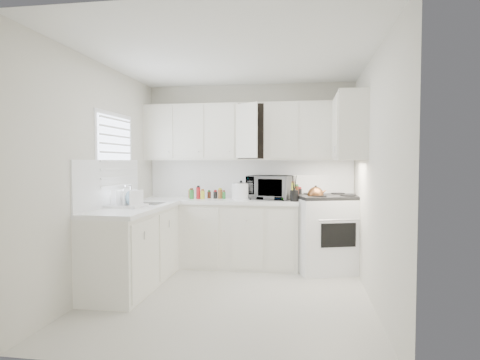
% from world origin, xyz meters
% --- Properties ---
extents(floor, '(3.20, 3.20, 0.00)m').
position_xyz_m(floor, '(0.00, 0.00, 0.00)').
color(floor, beige).
rests_on(floor, ground).
extents(ceiling, '(3.20, 3.20, 0.00)m').
position_xyz_m(ceiling, '(0.00, 0.00, 2.60)').
color(ceiling, white).
rests_on(ceiling, ground).
extents(wall_back, '(3.00, 0.00, 3.00)m').
position_xyz_m(wall_back, '(0.00, 1.60, 1.30)').
color(wall_back, silver).
rests_on(wall_back, ground).
extents(wall_front, '(3.00, 0.00, 3.00)m').
position_xyz_m(wall_front, '(0.00, -1.60, 1.30)').
color(wall_front, silver).
rests_on(wall_front, ground).
extents(wall_left, '(0.00, 3.20, 3.20)m').
position_xyz_m(wall_left, '(-1.50, 0.00, 1.30)').
color(wall_left, silver).
rests_on(wall_left, ground).
extents(wall_right, '(0.00, 3.20, 3.20)m').
position_xyz_m(wall_right, '(1.50, 0.00, 1.30)').
color(wall_right, silver).
rests_on(wall_right, ground).
extents(window_blinds, '(0.06, 0.96, 1.06)m').
position_xyz_m(window_blinds, '(-1.48, 0.35, 1.55)').
color(window_blinds, white).
rests_on(window_blinds, wall_left).
extents(lower_cabinets_back, '(2.22, 0.60, 0.90)m').
position_xyz_m(lower_cabinets_back, '(-0.39, 1.30, 0.45)').
color(lower_cabinets_back, silver).
rests_on(lower_cabinets_back, floor).
extents(lower_cabinets_left, '(0.60, 1.60, 0.90)m').
position_xyz_m(lower_cabinets_left, '(-1.20, 0.20, 0.45)').
color(lower_cabinets_left, silver).
rests_on(lower_cabinets_left, floor).
extents(countertop_back, '(2.24, 0.64, 0.05)m').
position_xyz_m(countertop_back, '(-0.39, 1.29, 0.93)').
color(countertop_back, silver).
rests_on(countertop_back, lower_cabinets_back).
extents(countertop_left, '(0.64, 1.62, 0.05)m').
position_xyz_m(countertop_left, '(-1.19, 0.20, 0.93)').
color(countertop_left, silver).
rests_on(countertop_left, lower_cabinets_left).
extents(backsplash_back, '(2.98, 0.02, 0.55)m').
position_xyz_m(backsplash_back, '(0.00, 1.59, 1.23)').
color(backsplash_back, white).
rests_on(backsplash_back, wall_back).
extents(backsplash_left, '(0.02, 1.60, 0.55)m').
position_xyz_m(backsplash_left, '(-1.49, 0.20, 1.23)').
color(backsplash_left, white).
rests_on(backsplash_left, wall_left).
extents(upper_cabinets_back, '(3.00, 0.33, 0.80)m').
position_xyz_m(upper_cabinets_back, '(0.00, 1.44, 1.50)').
color(upper_cabinets_back, silver).
rests_on(upper_cabinets_back, wall_back).
extents(upper_cabinets_right, '(0.33, 0.90, 0.80)m').
position_xyz_m(upper_cabinets_right, '(1.33, 0.82, 1.50)').
color(upper_cabinets_right, silver).
rests_on(upper_cabinets_right, wall_right).
extents(sink, '(0.42, 0.38, 0.30)m').
position_xyz_m(sink, '(-1.19, 0.55, 1.07)').
color(sink, gray).
rests_on(sink, countertop_left).
extents(stove, '(1.02, 0.92, 1.31)m').
position_xyz_m(stove, '(1.13, 1.27, 0.66)').
color(stove, white).
rests_on(stove, floor).
extents(tea_kettle, '(0.27, 0.23, 0.24)m').
position_xyz_m(tea_kettle, '(0.95, 1.11, 1.06)').
color(tea_kettle, brown).
rests_on(tea_kettle, stove).
extents(frying_pan, '(0.26, 0.43, 0.04)m').
position_xyz_m(frying_pan, '(1.31, 1.43, 0.96)').
color(frying_pan, black).
rests_on(frying_pan, stove).
extents(microwave, '(0.67, 0.49, 0.41)m').
position_xyz_m(microwave, '(0.33, 1.39, 1.15)').
color(microwave, gray).
rests_on(microwave, countertop_back).
extents(rice_cooker, '(0.33, 0.33, 0.26)m').
position_xyz_m(rice_cooker, '(-0.09, 1.34, 1.08)').
color(rice_cooker, white).
rests_on(rice_cooker, countertop_back).
extents(paper_towel, '(0.12, 0.12, 0.27)m').
position_xyz_m(paper_towel, '(0.03, 1.47, 1.08)').
color(paper_towel, white).
rests_on(paper_towel, countertop_back).
extents(utensil_crock, '(0.15, 0.15, 0.36)m').
position_xyz_m(utensil_crock, '(0.67, 1.12, 1.13)').
color(utensil_crock, black).
rests_on(utensil_crock, countertop_back).
extents(dish_rack, '(0.45, 0.36, 0.23)m').
position_xyz_m(dish_rack, '(-1.25, 0.13, 1.06)').
color(dish_rack, white).
rests_on(dish_rack, countertop_left).
extents(spice_left_0, '(0.06, 0.06, 0.13)m').
position_xyz_m(spice_left_0, '(-0.85, 1.42, 1.02)').
color(spice_left_0, '#9B5B2A').
rests_on(spice_left_0, countertop_back).
extents(spice_left_1, '(0.06, 0.06, 0.13)m').
position_xyz_m(spice_left_1, '(-0.78, 1.33, 1.02)').
color(spice_left_1, '#27772E').
rests_on(spice_left_1, countertop_back).
extents(spice_left_2, '(0.06, 0.06, 0.13)m').
position_xyz_m(spice_left_2, '(-0.70, 1.42, 1.02)').
color(spice_left_2, '#B0171D').
rests_on(spice_left_2, countertop_back).
extents(spice_left_3, '(0.06, 0.06, 0.13)m').
position_xyz_m(spice_left_3, '(-0.62, 1.33, 1.02)').
color(spice_left_3, gold).
rests_on(spice_left_3, countertop_back).
extents(spice_left_4, '(0.06, 0.06, 0.13)m').
position_xyz_m(spice_left_4, '(-0.55, 1.42, 1.02)').
color(spice_left_4, '#572919').
rests_on(spice_left_4, countertop_back).
extents(spice_left_5, '(0.06, 0.06, 0.13)m').
position_xyz_m(spice_left_5, '(-0.47, 1.33, 1.02)').
color(spice_left_5, black).
rests_on(spice_left_5, countertop_back).
extents(spice_left_6, '(0.06, 0.06, 0.13)m').
position_xyz_m(spice_left_6, '(-0.40, 1.42, 1.02)').
color(spice_left_6, '#9B5B2A').
rests_on(spice_left_6, countertop_back).
extents(spice_left_7, '(0.06, 0.06, 0.13)m').
position_xyz_m(spice_left_7, '(-0.32, 1.33, 1.02)').
color(spice_left_7, '#27772E').
rests_on(spice_left_7, countertop_back).
extents(sauce_right_0, '(0.06, 0.06, 0.19)m').
position_xyz_m(sauce_right_0, '(0.58, 1.46, 1.05)').
color(sauce_right_0, '#B0171D').
rests_on(sauce_right_0, countertop_back).
extents(sauce_right_1, '(0.06, 0.06, 0.19)m').
position_xyz_m(sauce_right_1, '(0.64, 1.40, 1.05)').
color(sauce_right_1, gold).
rests_on(sauce_right_1, countertop_back).
extents(sauce_right_2, '(0.06, 0.06, 0.19)m').
position_xyz_m(sauce_right_2, '(0.69, 1.46, 1.05)').
color(sauce_right_2, '#572919').
rests_on(sauce_right_2, countertop_back).
extents(sauce_right_3, '(0.06, 0.06, 0.19)m').
position_xyz_m(sauce_right_3, '(0.74, 1.40, 1.05)').
color(sauce_right_3, black).
rests_on(sauce_right_3, countertop_back).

